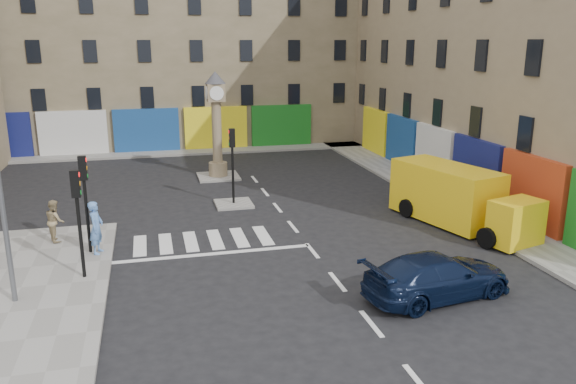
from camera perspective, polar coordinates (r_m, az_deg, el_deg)
name	(u,v)px	position (r m, az deg, el deg)	size (l,w,h in m)	color
ground	(320,260)	(21.03, 3.26, -6.94)	(120.00, 120.00, 0.00)	black
sidewalk_right	(413,181)	(33.03, 12.58, 1.06)	(2.60, 30.00, 0.15)	gray
sidewalk_far	(177,152)	(41.57, -11.26, 3.98)	(32.00, 2.40, 0.15)	gray
island_near	(234,204)	(27.98, -5.54, -1.20)	(1.80, 1.80, 0.12)	gray
island_far	(218,176)	(33.74, -7.09, 1.58)	(2.40, 2.40, 0.12)	gray
building_right	(523,39)	(35.40, 22.80, 14.16)	(10.00, 30.00, 16.00)	#8E7C5D
building_far	(167,33)	(46.63, -12.22, 15.54)	(32.00, 10.00, 17.00)	#867659
traffic_light_left_near	(78,207)	(19.66, -20.60, -1.42)	(0.28, 0.22, 3.70)	black
traffic_light_left_far	(85,189)	(21.96, -19.96, 0.31)	(0.28, 0.22, 3.70)	black
traffic_light_island	(232,154)	(27.39, -5.67, 3.89)	(0.28, 0.22, 3.70)	black
clock_pillar	(216,118)	(33.10, -7.28, 7.46)	(1.20, 1.20, 6.10)	#8E7C5D
navy_sedan	(437,276)	(18.49, 14.94, -8.24)	(2.01, 4.95, 1.44)	black
yellow_van	(457,198)	(25.57, 16.80, -0.56)	(3.87, 7.30, 2.55)	yellow
pedestrian_blue	(96,227)	(22.14, -18.90, -3.43)	(0.73, 0.48, 2.01)	#5785C8
pedestrian_tan	(55,221)	(24.11, -22.59, -2.70)	(0.82, 0.64, 1.69)	#96835C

